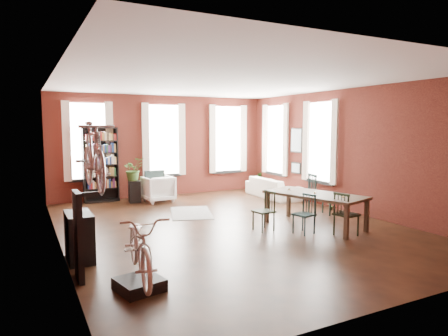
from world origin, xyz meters
TOP-DOWN VIEW (x-y plane):
  - room at (0.25, 0.62)m, footprint 9.00×9.04m
  - dining_table at (1.67, -0.92)m, footprint 1.59×2.39m
  - dining_chair_a at (1.10, -1.27)m, footprint 0.45×0.45m
  - dining_chair_b at (0.48, -0.68)m, footprint 0.43×0.43m
  - dining_chair_c at (1.77, -1.79)m, footprint 0.47×0.47m
  - dining_chair_d at (2.58, -0.02)m, footprint 0.58×0.58m
  - bookshelf at (-2.00, 4.30)m, footprint 1.00×0.32m
  - white_armchair at (-0.50, 3.54)m, footprint 0.88×0.83m
  - cream_sofa at (2.95, 2.60)m, footprint 0.61×2.08m
  - striped_rug at (-0.24, 1.63)m, footprint 1.45×1.84m
  - bike_trainer at (-2.73, -2.57)m, footprint 0.67×0.67m
  - bike_wall_rack at (-3.40, -1.80)m, footprint 0.16×0.60m
  - console_table at (-3.28, -0.90)m, footprint 0.40×0.80m
  - plant_stand at (-1.16, 3.75)m, footprint 0.35×0.35m
  - plant_by_sofa at (3.37, 4.18)m, footprint 0.45×0.66m
  - plant_small at (3.23, 0.27)m, footprint 0.31×0.42m
  - bicycle_floor at (-2.70, -2.55)m, footprint 0.72×0.99m
  - bicycle_hung at (-3.15, -1.80)m, footprint 0.47×1.00m
  - plant_on_stand at (-1.17, 3.78)m, footprint 0.78×0.83m

SIDE VIEW (x-z plane):
  - striped_rug at x=-0.24m, z-range 0.00..0.01m
  - plant_small at x=3.23m, z-range 0.00..0.14m
  - bike_trainer at x=-2.73m, z-range 0.00..0.16m
  - plant_by_sofa at x=3.37m, z-range 0.00..0.27m
  - plant_stand at x=-1.16m, z-range 0.00..0.64m
  - dining_table at x=1.67m, z-range 0.00..0.75m
  - console_table at x=-3.28m, z-range 0.00..0.80m
  - cream_sofa at x=2.95m, z-range 0.00..0.81m
  - dining_chair_a at x=1.10m, z-range 0.00..0.82m
  - dining_chair_b at x=0.48m, z-range 0.00..0.84m
  - white_armchair at x=-0.50m, z-range 0.00..0.84m
  - dining_chair_c at x=1.77m, z-range 0.00..0.89m
  - dining_chair_d at x=2.58m, z-range 0.00..1.03m
  - bike_wall_rack at x=-3.40m, z-range 0.00..1.30m
  - plant_on_stand at x=-1.17m, z-range 0.64..1.17m
  - bicycle_floor at x=-2.70m, z-range 0.16..1.91m
  - bookshelf at x=-2.00m, z-range 0.00..2.20m
  - bicycle_hung at x=-3.15m, z-range 1.30..2.96m
  - room at x=0.25m, z-range 0.53..3.75m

